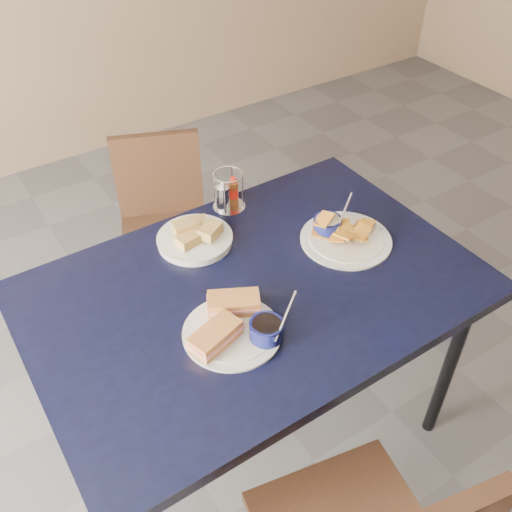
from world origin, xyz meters
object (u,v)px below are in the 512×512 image
plantain_plate (340,234)px  condiment_caddy (227,194)px  sandwich_plate (235,325)px  chair_far (157,214)px  dining_table (255,301)px  bread_basket (195,237)px

plantain_plate → condiment_caddy: (-0.21, 0.34, 0.04)m
sandwich_plate → condiment_caddy: bearing=61.4°
chair_far → dining_table: bearing=-94.1°
sandwich_plate → condiment_caddy: condiment_caddy is taller
sandwich_plate → condiment_caddy: 0.56m
dining_table → sandwich_plate: bearing=-139.0°
dining_table → sandwich_plate: 0.20m
sandwich_plate → bread_basket: size_ratio=1.29×
condiment_caddy → dining_table: bearing=-109.3°
plantain_plate → condiment_caddy: bearing=122.5°
dining_table → bread_basket: size_ratio=5.53×
sandwich_plate → bread_basket: 0.40m
condiment_caddy → bread_basket: bearing=-149.8°
chair_far → condiment_caddy: (0.07, -0.49, 0.37)m
dining_table → plantain_plate: plantain_plate is taller
condiment_caddy → plantain_plate: bearing=-57.5°
dining_table → bread_basket: 0.28m
plantain_plate → bread_basket: 0.46m
chair_far → bread_basket: 0.69m
chair_far → bread_basket: bearing=-100.7°
chair_far → condiment_caddy: size_ratio=5.65×
dining_table → chair_far: bearing=85.9°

